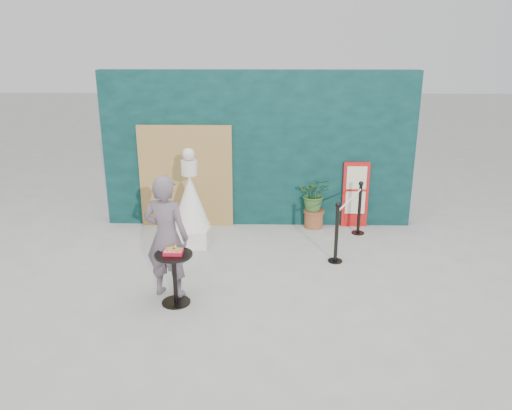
# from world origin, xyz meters

# --- Properties ---
(ground) EXTENTS (60.00, 60.00, 0.00)m
(ground) POSITION_xyz_m (0.00, 0.00, 0.00)
(ground) COLOR #ADAAA5
(ground) RESTS_ON ground
(back_wall) EXTENTS (6.00, 0.30, 3.00)m
(back_wall) POSITION_xyz_m (0.00, 3.15, 1.50)
(back_wall) COLOR black
(back_wall) RESTS_ON ground
(bamboo_fence) EXTENTS (1.80, 0.08, 2.00)m
(bamboo_fence) POSITION_xyz_m (-1.40, 2.94, 1.00)
(bamboo_fence) COLOR tan
(bamboo_fence) RESTS_ON ground
(woman) EXTENTS (0.74, 0.58, 1.78)m
(woman) POSITION_xyz_m (-1.23, 0.06, 0.89)
(woman) COLOR #695A64
(woman) RESTS_ON ground
(menu_board) EXTENTS (0.50, 0.07, 1.30)m
(menu_board) POSITION_xyz_m (1.90, 2.95, 0.65)
(menu_board) COLOR red
(menu_board) RESTS_ON ground
(statue) EXTENTS (0.69, 0.69, 1.77)m
(statue) POSITION_xyz_m (-1.17, 1.95, 0.72)
(statue) COLOR white
(statue) RESTS_ON ground
(cafe_table) EXTENTS (0.52, 0.52, 0.75)m
(cafe_table) POSITION_xyz_m (-1.09, -0.19, 0.50)
(cafe_table) COLOR black
(cafe_table) RESTS_ON ground
(food_basket) EXTENTS (0.26, 0.19, 0.11)m
(food_basket) POSITION_xyz_m (-1.09, -0.19, 0.79)
(food_basket) COLOR red
(food_basket) RESTS_ON cafe_table
(planter) EXTENTS (0.60, 0.52, 1.03)m
(planter) POSITION_xyz_m (1.10, 2.88, 0.60)
(planter) COLOR #955130
(planter) RESTS_ON ground
(stanchion_barrier) EXTENTS (0.84, 1.54, 1.03)m
(stanchion_barrier) POSITION_xyz_m (1.62, 1.90, 0.49)
(stanchion_barrier) COLOR black
(stanchion_barrier) RESTS_ON ground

